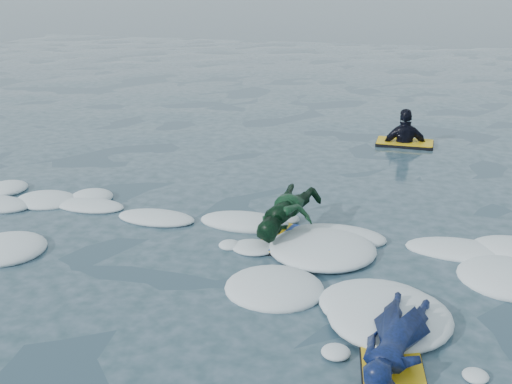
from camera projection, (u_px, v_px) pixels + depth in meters
ground at (214, 284)px, 6.68m from camera, size 120.00×120.00×0.00m
foam_band at (241, 244)px, 7.62m from camera, size 12.00×3.10×0.30m
prone_woman_unit at (396, 344)px, 5.32m from camera, size 0.73×1.47×0.36m
prone_child_unit at (289, 216)px, 7.74m from camera, size 0.86×1.42×0.52m
waiting_rider_unit at (404, 149)px, 11.74m from camera, size 1.03×0.58×1.53m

